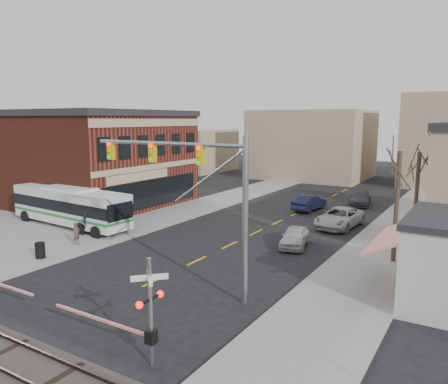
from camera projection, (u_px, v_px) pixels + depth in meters
The scene contains 17 objects.
ground at pixel (129, 293), 22.11m from camera, with size 160.00×160.00×0.00m, color black.
sidewalk_west at pixel (199, 206), 43.82m from camera, with size 5.00×60.00×0.12m, color gray.
sidewalk_east at pixel (399, 231), 34.06m from camera, with size 5.00×60.00×0.12m, color gray.
brick_building at pixel (49, 155), 48.66m from camera, with size 30.40×15.40×9.60m.
tree_east_a at pixel (396, 207), 26.24m from camera, with size 0.28×0.28×6.75m.
tree_east_b at pixel (416, 196), 31.18m from camera, with size 0.28×0.28×6.30m.
tree_east_c at pixel (433, 178), 37.73m from camera, with size 0.28×0.28×7.20m.
transit_bus at pixel (70, 206), 35.55m from camera, with size 12.24×3.47×3.11m.
traffic_signal_mast at pixel (198, 181), 21.36m from camera, with size 9.38×0.30×8.00m.
rr_crossing_east at pixel (141, 311), 15.54m from camera, with size 5.60×1.36×4.00m.
trash_bin at pixel (40, 250), 27.29m from camera, with size 0.60×0.60×0.99m, color black.
car_a at pixel (295, 237), 30.18m from camera, with size 1.63×4.05×1.38m, color #B2B2B7.
car_b at pixel (309, 203), 42.27m from camera, with size 1.58×4.53×1.49m, color #1B2345.
car_c at pixel (340, 218), 35.56m from camera, with size 2.62×5.67×1.58m, color #BABABA.
car_d at pixel (360, 198), 44.83m from camera, with size 1.94×4.78×1.39m, color #454449.
pedestrian_near at pixel (77, 233), 30.26m from camera, with size 0.56×0.37×1.53m, color #4C3F3D.
pedestrian_far at pixel (87, 223), 32.57m from camera, with size 0.89×0.69×1.83m, color #2D2E4F.
Camera 1 is at (15.05, -15.38, 8.71)m, focal length 35.00 mm.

